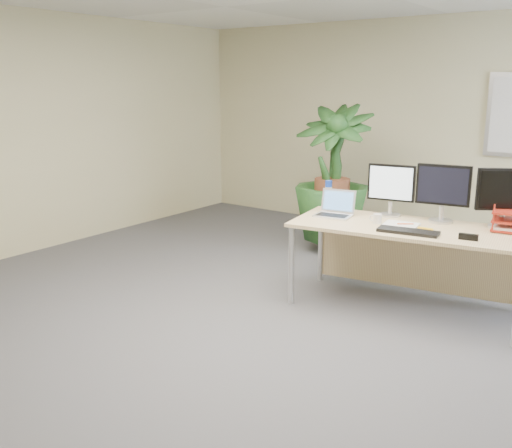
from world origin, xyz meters
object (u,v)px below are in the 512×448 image
Objects in this scene: monitor_right at (443,190)px; laptop at (335,209)px; floor_plant at (332,188)px; monitor_left at (391,187)px; desk at (410,241)px.

laptop is (-0.86, -0.31, -0.23)m from monitor_right.
floor_plant reaches higher than monitor_left.
monitor_left reaches higher than desk.
monitor_left is (-0.26, 0.16, 0.42)m from desk.
monitor_right is 1.41× the size of laptop.
desk is 0.71m from laptop.
desk is 5.71× the size of laptop.
desk is 4.05× the size of monitor_right.
monitor_right is at bearing -29.48° from floor_plant.
desk is at bearing -38.13° from floor_plant.
monitor_right reaches higher than desk.
desk is 0.52m from monitor_right.
desk is at bearing -135.60° from monitor_right.
laptop is (0.67, -1.17, 0.05)m from floor_plant.
floor_plant reaches higher than monitor_right.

